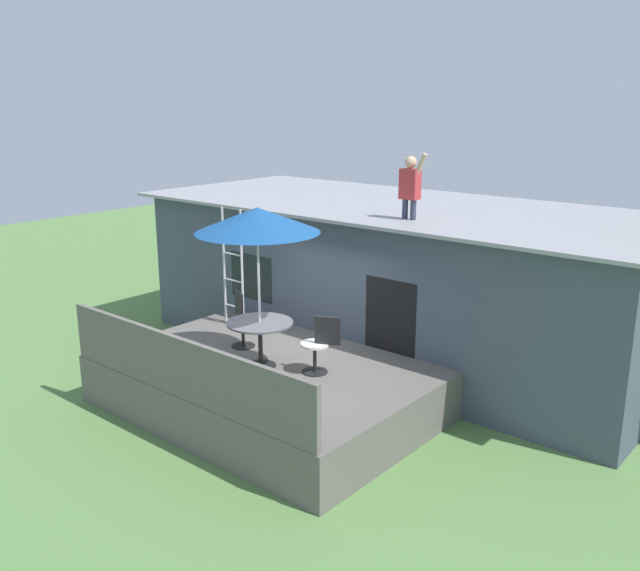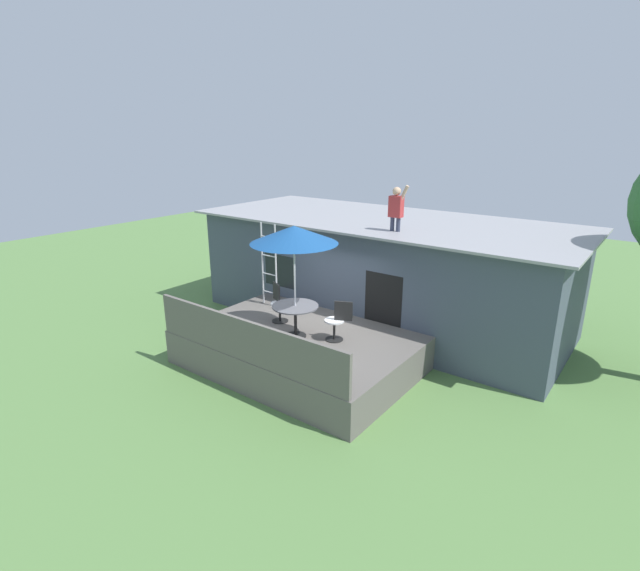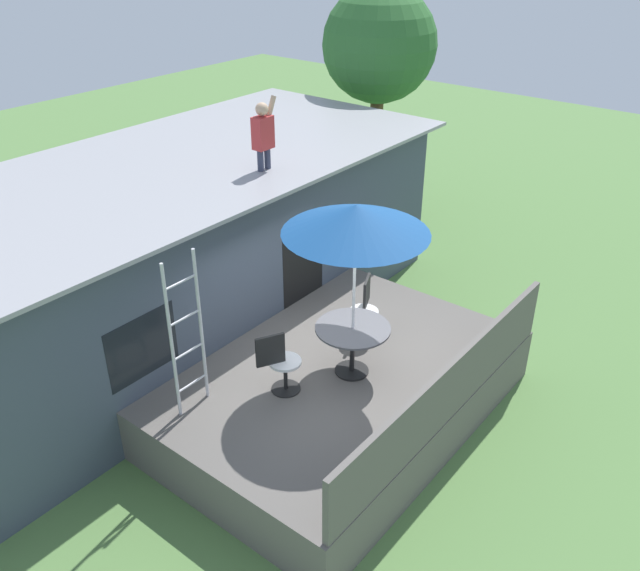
# 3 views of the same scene
# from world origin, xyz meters

# --- Properties ---
(ground_plane) EXTENTS (40.00, 40.00, 0.00)m
(ground_plane) POSITION_xyz_m (0.00, 0.00, 0.00)
(ground_plane) COLOR #567F42
(house) EXTENTS (10.50, 4.50, 2.94)m
(house) POSITION_xyz_m (0.00, 3.60, 1.48)
(house) COLOR #424C5B
(house) RESTS_ON ground
(deck) EXTENTS (5.20, 3.73, 0.80)m
(deck) POSITION_xyz_m (0.00, 0.00, 0.40)
(deck) COLOR #605B56
(deck) RESTS_ON ground
(deck_railing) EXTENTS (5.10, 0.08, 0.90)m
(deck_railing) POSITION_xyz_m (0.00, -1.81, 1.25)
(deck_railing) COLOR #605B56
(deck_railing) RESTS_ON deck
(patio_table) EXTENTS (1.04, 1.04, 0.74)m
(patio_table) POSITION_xyz_m (0.04, -0.26, 1.39)
(patio_table) COLOR black
(patio_table) RESTS_ON deck
(patio_umbrella) EXTENTS (1.90, 1.90, 2.54)m
(patio_umbrella) POSITION_xyz_m (0.04, -0.26, 3.15)
(patio_umbrella) COLOR silver
(patio_umbrella) RESTS_ON deck
(step_ladder) EXTENTS (0.52, 0.04, 2.20)m
(step_ladder) POSITION_xyz_m (-1.85, 0.93, 1.90)
(step_ladder) COLOR silver
(step_ladder) RESTS_ON deck
(person_figure) EXTENTS (0.47, 0.20, 1.11)m
(person_figure) POSITION_xyz_m (1.10, 2.26, 3.55)
(person_figure) COLOR #33384C
(person_figure) RESTS_ON house
(patio_chair_left) EXTENTS (0.58, 0.44, 0.92)m
(patio_chair_left) POSITION_xyz_m (-0.91, 0.24, 1.26)
(patio_chair_left) COLOR black
(patio_chair_left) RESTS_ON deck
(patio_chair_right) EXTENTS (0.59, 0.44, 0.92)m
(patio_chair_right) POSITION_xyz_m (0.91, 0.14, 1.26)
(patio_chair_right) COLOR black
(patio_chair_right) RESTS_ON deck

